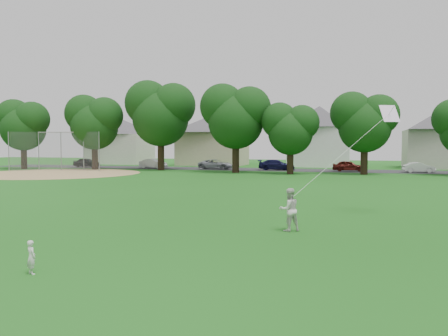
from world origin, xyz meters
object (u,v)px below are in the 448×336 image
(older_boy, at_px, (289,210))
(kite, at_px, (344,153))
(baseball_backstop, at_px, (59,151))
(toddler, at_px, (31,257))

(older_boy, height_order, kite, kite)
(baseball_backstop, bearing_deg, older_boy, -42.46)
(kite, bearing_deg, older_boy, -127.49)
(baseball_backstop, bearing_deg, kite, -38.49)
(baseball_backstop, bearing_deg, toddler, -53.51)
(older_boy, xyz_separation_m, baseball_backstop, (-31.65, 28.96, 1.54))
(toddler, distance_m, baseball_backstop, 44.67)
(toddler, xyz_separation_m, baseball_backstop, (-26.54, 35.88, 1.90))
(kite, bearing_deg, baseball_backstop, 141.51)
(toddler, xyz_separation_m, kite, (6.91, 9.28, 2.36))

